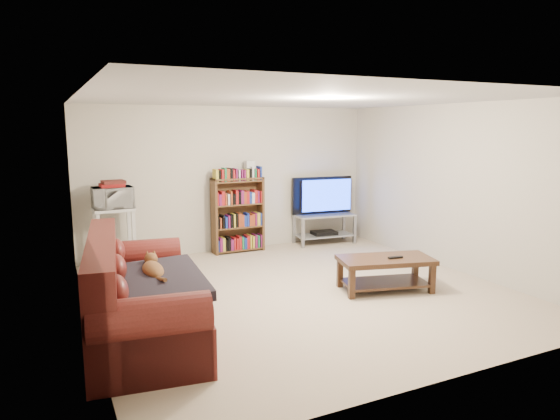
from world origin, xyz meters
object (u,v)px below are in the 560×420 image
coffee_table (385,268)px  bookshelf (238,214)px  tv_stand (324,224)px  sofa (135,302)px

coffee_table → bookshelf: size_ratio=1.03×
bookshelf → tv_stand: bearing=-3.8°
tv_stand → bookshelf: bearing=-178.1°
sofa → coffee_table: size_ratio=1.91×
coffee_table → tv_stand: (0.64, 2.60, 0.06)m
sofa → tv_stand: sofa is taller
coffee_table → tv_stand: size_ratio=1.17×
sofa → bookshelf: bearing=59.4°
sofa → bookshelf: (2.15, 2.75, 0.30)m
sofa → tv_stand: (3.76, 2.65, 0.01)m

